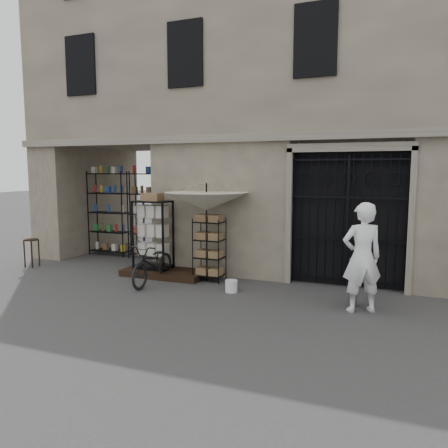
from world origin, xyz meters
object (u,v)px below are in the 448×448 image
at_px(white_bucket, 231,286).
at_px(bicycle, 154,283).
at_px(steel_bollard, 353,282).
at_px(display_cabinet, 153,238).
at_px(wire_rack, 209,250).
at_px(market_umbrella, 206,196).
at_px(wooden_stool, 32,252).
at_px(shopkeeper, 360,311).

distance_m(white_bucket, bicycle, 1.87).
bearing_deg(steel_bollard, display_cabinet, 170.45).
bearing_deg(wire_rack, white_bucket, -42.68).
distance_m(wire_rack, bicycle, 1.45).
relative_size(display_cabinet, wire_rack, 1.23).
xyz_separation_m(market_umbrella, bicycle, (-1.00, -0.67, -1.94)).
bearing_deg(wire_rack, bicycle, -149.39).
bearing_deg(white_bucket, market_umbrella, 142.17).
relative_size(wire_rack, wooden_stool, 1.96).
bearing_deg(wooden_stool, shopkeeper, -4.13).
height_order(wooden_stool, steel_bollard, steel_bollard).
height_order(white_bucket, bicycle, bicycle).
height_order(wire_rack, wooden_stool, wire_rack).
bearing_deg(wooden_stool, wire_rack, 4.61).
distance_m(display_cabinet, white_bucket, 2.53).
distance_m(bicycle, shopkeeper, 4.48).
bearing_deg(bicycle, wooden_stool, 173.57).
xyz_separation_m(wooden_stool, steel_bollard, (8.16, -0.36, 0.07)).
xyz_separation_m(white_bucket, shopkeeper, (2.60, -0.32, -0.12)).
bearing_deg(white_bucket, shopkeeper, -6.95).
bearing_deg(white_bucket, steel_bollard, -1.78).
bearing_deg(wire_rack, market_umbrella, -168.14).
distance_m(market_umbrella, white_bucket, 2.11).
bearing_deg(shopkeeper, wire_rack, -43.77).
bearing_deg(market_umbrella, white_bucket, -37.83).
height_order(white_bucket, steel_bollard, steel_bollard).
bearing_deg(display_cabinet, shopkeeper, -5.45).
xyz_separation_m(white_bucket, steel_bollard, (2.45, -0.08, 0.33)).
bearing_deg(white_bucket, bicycle, -179.83).
xyz_separation_m(white_bucket, bicycle, (-1.86, -0.01, -0.12)).
distance_m(display_cabinet, market_umbrella, 1.79).
distance_m(wire_rack, market_umbrella, 1.23).
distance_m(market_umbrella, wooden_stool, 5.11).
bearing_deg(shopkeeper, steel_bollard, -84.81).
bearing_deg(bicycle, steel_bollard, -3.07).
relative_size(wooden_stool, shopkeeper, 0.37).
height_order(market_umbrella, wooden_stool, market_umbrella).
distance_m(display_cabinet, steel_bollard, 4.84).
distance_m(market_umbrella, shopkeeper, 4.09).
height_order(bicycle, shopkeeper, bicycle).
xyz_separation_m(white_bucket, wooden_stool, (-5.71, 0.28, 0.26)).
bearing_deg(display_cabinet, steel_bollard, -3.02).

